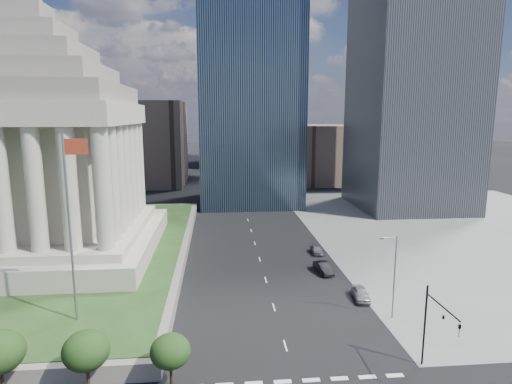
{
  "coord_description": "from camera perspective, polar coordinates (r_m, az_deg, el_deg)",
  "views": [
    {
      "loc": [
        -6.69,
        -20.24,
        23.52
      ],
      "look_at": [
        -2.7,
        23.88,
        15.52
      ],
      "focal_mm": 30.0,
      "sensor_mm": 36.0,
      "label": 1
    }
  ],
  "objects": [
    {
      "name": "ground",
      "position": [
        122.7,
        -1.95,
        -0.82
      ],
      "size": [
        500.0,
        500.0,
        0.0
      ],
      "primitive_type": "plane",
      "color": "black",
      "rests_on": "ground"
    },
    {
      "name": "sidewalk_ne",
      "position": [
        98.83,
        27.34,
        -4.69
      ],
      "size": [
        68.0,
        90.0,
        0.03
      ],
      "primitive_type": "cube",
      "color": "slate",
      "rests_on": "ground"
    },
    {
      "name": "war_memorial",
      "position": [
        73.53,
        -27.22,
        7.46
      ],
      "size": [
        34.0,
        34.0,
        39.0
      ],
      "primitive_type": null,
      "color": "#A49E89",
      "rests_on": "plaza_lawn"
    },
    {
      "name": "flagpole",
      "position": [
        47.9,
        -23.49,
        -3.18
      ],
      "size": [
        2.52,
        0.24,
        20.0
      ],
      "color": "slate",
      "rests_on": "plaza_lawn"
    },
    {
      "name": "midrise_glass",
      "position": [
        115.75,
        -0.88,
        13.44
      ],
      "size": [
        26.0,
        26.0,
        60.0
      ],
      "primitive_type": "cube",
      "color": "black",
      "rests_on": "ground"
    },
    {
      "name": "highrise_ne",
      "position": [
        118.94,
        20.79,
        22.47
      ],
      "size": [
        26.0,
        28.0,
        100.0
      ],
      "primitive_type": "cube",
      "color": "black",
      "rests_on": "ground"
    },
    {
      "name": "building_filler_ne",
      "position": [
        155.73,
        9.27,
        5.12
      ],
      "size": [
        20.0,
        30.0,
        20.0
      ],
      "primitive_type": "cube",
      "color": "brown",
      "rests_on": "ground"
    },
    {
      "name": "building_filler_nw",
      "position": [
        152.34,
        -14.05,
        6.35
      ],
      "size": [
        24.0,
        30.0,
        28.0
      ],
      "primitive_type": "cube",
      "color": "brown",
      "rests_on": "ground"
    },
    {
      "name": "traffic_signal_ne",
      "position": [
        43.06,
        22.79,
        -15.72
      ],
      "size": [
        0.3,
        5.74,
        8.0
      ],
      "color": "black",
      "rests_on": "ground"
    },
    {
      "name": "street_lamp_north",
      "position": [
        52.6,
        17.84,
        -10.13
      ],
      "size": [
        2.13,
        0.22,
        10.0
      ],
      "color": "slate",
      "rests_on": "ground"
    },
    {
      "name": "parked_sedan_near",
      "position": [
        58.33,
        13.81,
        -13.01
      ],
      "size": [
        2.36,
        4.83,
        1.58
      ],
      "primitive_type": "imported",
      "rotation": [
        0.0,
        0.0,
        -0.11
      ],
      "color": "gray",
      "rests_on": "ground"
    },
    {
      "name": "parked_sedan_mid",
      "position": [
        66.29,
        8.99,
        -9.95
      ],
      "size": [
        5.0,
        2.39,
        1.58
      ],
      "primitive_type": "imported",
      "rotation": [
        0.0,
        0.0,
        0.15
      ],
      "color": "black",
      "rests_on": "ground"
    },
    {
      "name": "parked_sedan_far",
      "position": [
        74.81,
        8.06,
        -7.64
      ],
      "size": [
        4.07,
        1.69,
        1.38
      ],
      "primitive_type": "imported",
      "rotation": [
        0.0,
        0.0,
        0.02
      ],
      "color": "slate",
      "rests_on": "ground"
    }
  ]
}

